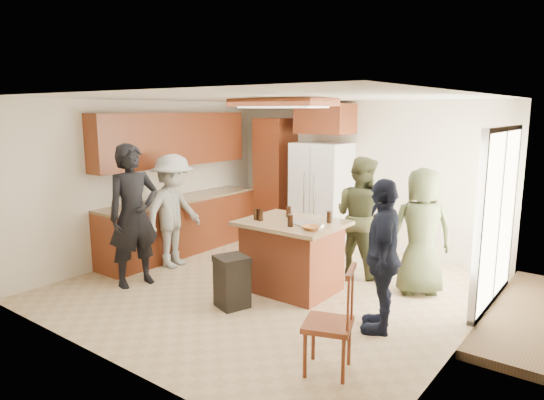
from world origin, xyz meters
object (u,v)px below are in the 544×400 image
Objects in this scene: person_side_right at (382,256)px; person_counter at (173,211)px; person_front_left at (134,216)px; person_behind_right at (421,232)px; refrigerator at (321,195)px; trash_bin at (232,281)px; person_behind_left at (361,216)px; kitchen_island at (292,255)px; spindle_chair at (330,324)px.

person_counter is at bearing -114.56° from person_side_right.
person_front_left reaches higher than person_behind_right.
refrigerator is at bearing -159.67° from person_side_right.
person_side_right is at bearing -63.90° from person_front_left.
person_side_right reaches higher than person_behind_right.
person_behind_right reaches higher than trash_bin.
person_behind_left is 2.19m from trash_bin.
person_behind_right reaches higher than kitchen_island.
person_counter is 2.04m from kitchen_island.
kitchen_island is at bearing 78.75° from person_behind_left.
person_behind_left is 1.04× the size of person_behind_right.
refrigerator is (-1.22, 0.93, 0.05)m from person_behind_left.
kitchen_island is at bearing -44.96° from person_front_left.
refrigerator is at bearing 100.65° from trash_bin.
person_behind_left is 2.71× the size of trash_bin.
spindle_chair is (0.01, -1.08, -0.37)m from person_side_right.
kitchen_island is at bearing -89.93° from person_counter.
person_side_right is at bearing -47.47° from refrigerator.
person_counter is (-3.42, 0.14, 0.03)m from person_side_right.
person_side_right is at bearing 90.30° from spindle_chair.
spindle_chair is at bearing -18.84° from trash_bin.
person_behind_right is at bearing -27.80° from refrigerator.
trash_bin is (1.56, 0.20, -0.64)m from person_front_left.
person_behind_left reaches higher than person_behind_right.
refrigerator is at bearing 111.49° from kitchen_island.
person_front_left is 3.31m from refrigerator.
person_front_left reaches higher than person_side_right.
kitchen_island is at bearing -68.51° from refrigerator.
kitchen_island is (-0.42, -1.12, -0.38)m from person_behind_left.
person_front_left is 1.12× the size of person_behind_left.
refrigerator reaches higher than person_behind_left.
person_side_right is 1.83m from trash_bin.
person_counter reaches higher than person_behind_right.
kitchen_island is at bearing 74.18° from trash_bin.
person_behind_left reaches higher than trash_bin.
person_front_left reaches higher than trash_bin.
trash_bin is (-1.63, -1.79, -0.50)m from person_behind_right.
person_side_right is at bearing -15.31° from kitchen_island.
spindle_chair is at bearing -57.46° from refrigerator.
person_behind_left is at bearing 69.69° from kitchen_island.
trash_bin is at bearing 11.41° from person_behind_right.
person_behind_right reaches higher than spindle_chair.
person_behind_right is 2.40m from spindle_chair.
refrigerator is at bearing -3.85° from person_front_left.
person_front_left reaches higher than spindle_chair.
trash_bin is (0.55, -2.95, -0.58)m from refrigerator.
spindle_chair is (3.43, -1.22, -0.40)m from person_counter.
person_behind_right is 0.99× the size of person_side_right.
refrigerator is at bearing -64.04° from person_behind_right.
person_side_right is 3.43m from person_counter.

